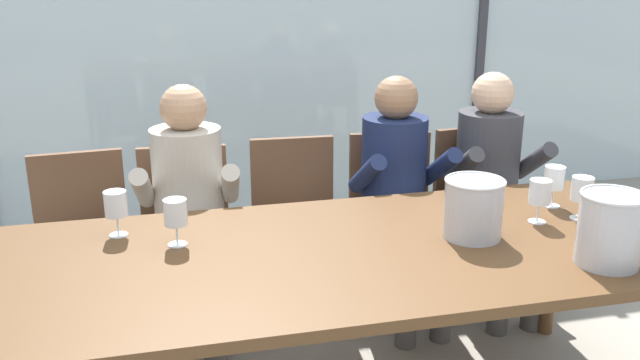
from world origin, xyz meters
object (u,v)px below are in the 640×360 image
(wine_glass_center_pour, at_px, (540,194))
(chair_left_of_center, at_px, (185,227))
(chair_right_of_center, at_px, (393,207))
(wine_glass_by_left_taster, at_px, (582,190))
(chair_center, at_px, (296,214))
(wine_glass_by_right_taster, at_px, (176,214))
(dining_table, at_px, (343,265))
(ice_bucket_primary, at_px, (473,207))
(chair_near_curtain, at_px, (83,235))
(tasting_bowl, at_px, (463,209))
(ice_bucket_secondary, at_px, (610,228))
(chair_near_window_right, at_px, (478,198))
(wine_glass_spare_empty, at_px, (554,179))
(person_beige_jumper, at_px, (188,200))
(person_charcoal_jacket, at_px, (494,176))
(person_navy_polo, at_px, (400,184))
(wine_glass_near_bucket, at_px, (116,206))

(wine_glass_center_pour, bearing_deg, chair_left_of_center, 147.71)
(chair_right_of_center, distance_m, wine_glass_by_left_taster, 1.05)
(chair_center, relative_size, chair_right_of_center, 1.00)
(wine_glass_by_right_taster, bearing_deg, wine_glass_center_pour, -4.28)
(chair_center, distance_m, wine_glass_by_right_taster, 1.04)
(dining_table, distance_m, ice_bucket_primary, 0.53)
(chair_near_curtain, distance_m, tasting_bowl, 1.72)
(wine_glass_center_pour, relative_size, wine_glass_by_right_taster, 1.00)
(ice_bucket_primary, xyz_separation_m, ice_bucket_secondary, (0.34, -0.33, 0.01))
(ice_bucket_primary, xyz_separation_m, wine_glass_by_right_taster, (-1.07, 0.17, 0.00))
(chair_center, xyz_separation_m, chair_near_window_right, (0.99, 0.00, 0.00))
(wine_glass_spare_empty, bearing_deg, ice_bucket_primary, -155.03)
(chair_center, distance_m, wine_glass_center_pour, 1.23)
(wine_glass_by_left_taster, distance_m, wine_glass_by_right_taster, 1.57)
(person_beige_jumper, bearing_deg, wine_glass_by_left_taster, -21.44)
(wine_glass_center_pour, bearing_deg, wine_glass_by_right_taster, 175.72)
(chair_near_window_right, bearing_deg, ice_bucket_primary, -126.18)
(ice_bucket_secondary, bearing_deg, dining_table, 158.57)
(ice_bucket_secondary, relative_size, tasting_bowl, 1.70)
(chair_center, height_order, person_charcoal_jacket, person_charcoal_jacket)
(chair_near_curtain, distance_m, person_charcoal_jacket, 2.00)
(dining_table, height_order, chair_right_of_center, chair_right_of_center)
(chair_right_of_center, height_order, wine_glass_spare_empty, wine_glass_spare_empty)
(wine_glass_center_pour, bearing_deg, wine_glass_spare_empty, 43.86)
(dining_table, relative_size, ice_bucket_primary, 11.09)
(chair_near_curtain, height_order, wine_glass_by_left_taster, wine_glass_by_left_taster)
(wine_glass_by_left_taster, bearing_deg, wine_glass_spare_empty, 99.06)
(chair_right_of_center, distance_m, person_navy_polo, 0.22)
(ice_bucket_secondary, height_order, wine_glass_spare_empty, ice_bucket_secondary)
(chair_near_curtain, bearing_deg, wine_glass_by_right_taster, -66.07)
(chair_right_of_center, xyz_separation_m, wine_glass_near_bucket, (-1.31, -0.62, 0.34))
(dining_table, relative_size, chair_center, 2.82)
(ice_bucket_secondary, xyz_separation_m, tasting_bowl, (-0.27, 0.54, -0.10))
(ice_bucket_secondary, distance_m, wine_glass_spare_empty, 0.57)
(person_navy_polo, distance_m, ice_bucket_primary, 0.81)
(wine_glass_spare_empty, bearing_deg, ice_bucket_secondary, -103.83)
(ice_bucket_primary, bearing_deg, chair_center, 116.32)
(chair_near_curtain, height_order, person_navy_polo, person_navy_polo)
(wine_glass_near_bucket, bearing_deg, wine_glass_by_left_taster, -8.12)
(dining_table, relative_size, wine_glass_center_pour, 14.28)
(person_beige_jumper, distance_m, wine_glass_by_right_taster, 0.65)
(chair_near_curtain, height_order, person_charcoal_jacket, person_charcoal_jacket)
(wine_glass_by_left_taster, xyz_separation_m, wine_glass_center_pour, (-0.18, 0.01, -0.00))
(wine_glass_near_bucket, bearing_deg, wine_glass_spare_empty, -3.18)
(chair_right_of_center, bearing_deg, person_charcoal_jacket, -9.93)
(wine_glass_by_right_taster, bearing_deg, chair_near_curtain, 118.85)
(dining_table, bearing_deg, chair_near_window_right, 43.35)
(wine_glass_near_bucket, bearing_deg, chair_center, 38.29)
(dining_table, xyz_separation_m, chair_left_of_center, (-0.52, 0.92, -0.16))
(chair_near_curtain, relative_size, wine_glass_center_pour, 5.06)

